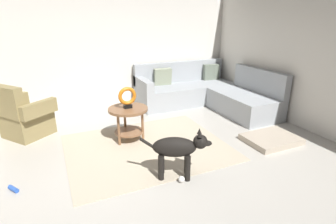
{
  "coord_description": "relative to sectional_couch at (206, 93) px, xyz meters",
  "views": [
    {
      "loc": [
        -1.04,
        -2.7,
        1.85
      ],
      "look_at": [
        0.45,
        0.6,
        0.55
      ],
      "focal_mm": 28.63,
      "sensor_mm": 36.0,
      "label": 1
    }
  ],
  "objects": [
    {
      "name": "dog_toy_rope",
      "position": [
        -3.57,
        -1.7,
        -0.26
      ],
      "size": [
        0.12,
        0.15,
        0.05
      ],
      "primitive_type": "cylinder",
      "rotation": [
        0.0,
        1.57,
        2.14
      ],
      "color": "blue",
      "rests_on": "ground_plane"
    },
    {
      "name": "ground_plane",
      "position": [
        -1.99,
        -2.02,
        -0.34
      ],
      "size": [
        6.0,
        6.0,
        0.1
      ],
      "primitive_type": "cube",
      "color": "#B7B2A8"
    },
    {
      "name": "armchair",
      "position": [
        -3.48,
        -0.12,
        0.03
      ],
      "size": [
        0.96,
        1.0,
        0.88
      ],
      "rotation": [
        0.0,
        0.0,
        -0.91
      ],
      "color": "olive",
      "rests_on": "ground_plane"
    },
    {
      "name": "dog",
      "position": [
        -1.76,
        -2.21,
        0.09
      ],
      "size": [
        0.79,
        0.43,
        0.63
      ],
      "rotation": [
        0.0,
        0.0,
        4.27
      ],
      "color": "black",
      "rests_on": "ground_plane"
    },
    {
      "name": "wall_back",
      "position": [
        -1.99,
        0.92,
        1.06
      ],
      "size": [
        6.0,
        0.12,
        2.7
      ],
      "primitive_type": "cube",
      "color": "silver",
      "rests_on": "ground_plane"
    },
    {
      "name": "dog_bed_mat",
      "position": [
        -0.01,
        -1.94,
        -0.24
      ],
      "size": [
        0.8,
        0.6,
        0.09
      ],
      "primitive_type": "cube",
      "color": "#B2A38E",
      "rests_on": "ground_plane"
    },
    {
      "name": "torus_sculpture",
      "position": [
        -2.0,
        -0.98,
        0.42
      ],
      "size": [
        0.28,
        0.08,
        0.33
      ],
      "color": "black",
      "rests_on": "side_table"
    },
    {
      "name": "dog_toy_ball",
      "position": [
        -1.77,
        -2.33,
        -0.25
      ],
      "size": [
        0.08,
        0.08,
        0.08
      ],
      "primitive_type": "sphere",
      "color": "silver",
      "rests_on": "ground_plane"
    },
    {
      "name": "sectional_couch",
      "position": [
        0.0,
        0.0,
        0.0
      ],
      "size": [
        2.2,
        2.25,
        0.88
      ],
      "color": "#9EA3A8",
      "rests_on": "ground_plane"
    },
    {
      "name": "side_table",
      "position": [
        -2.0,
        -0.98,
        0.13
      ],
      "size": [
        0.6,
        0.6,
        0.54
      ],
      "color": "brown",
      "rests_on": "ground_plane"
    },
    {
      "name": "area_rug",
      "position": [
        -1.84,
        -1.32,
        -0.28
      ],
      "size": [
        2.3,
        1.9,
        0.01
      ],
      "primitive_type": "cube",
      "color": "#BCAD93",
      "rests_on": "ground_plane"
    },
    {
      "name": "wall_right",
      "position": [
        0.95,
        -2.02,
        1.06
      ],
      "size": [
        0.12,
        6.0,
        2.7
      ],
      "primitive_type": "cube",
      "color": "silver",
      "rests_on": "ground_plane"
    }
  ]
}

